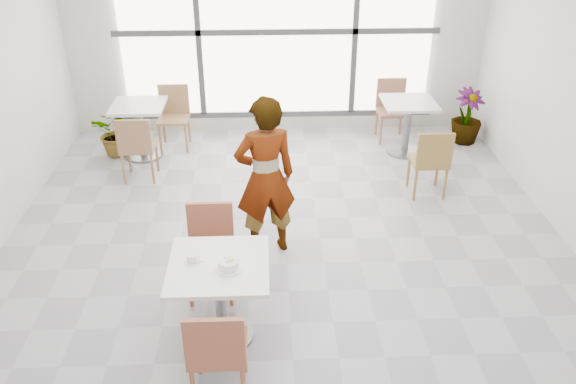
{
  "coord_description": "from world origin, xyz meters",
  "views": [
    {
      "loc": [
        -0.18,
        -4.77,
        3.49
      ],
      "look_at": [
        0.0,
        -0.3,
        1.0
      ],
      "focal_mm": 36.27,
      "sensor_mm": 36.0,
      "label": 1
    }
  ],
  "objects_px": {
    "bg_chair_left_far": "(174,112)",
    "bg_table_right": "(408,120)",
    "coffee_cup": "(192,259)",
    "bg_table_left": "(140,123)",
    "bg_chair_right_far": "(391,105)",
    "main_table": "(220,287)",
    "chair_far": "(211,244)",
    "bg_chair_right_near": "(431,159)",
    "bg_chair_left_near": "(137,145)",
    "plant_left": "(117,132)",
    "oatmeal_bowl": "(229,265)",
    "plant_right": "(467,116)",
    "person": "(265,178)",
    "chair_near": "(217,349)"
  },
  "relations": [
    {
      "from": "bg_chair_left_far",
      "to": "bg_chair_right_far",
      "type": "bearing_deg",
      "value": 2.8
    },
    {
      "from": "main_table",
      "to": "bg_chair_left_far",
      "type": "distance_m",
      "value": 4.07
    },
    {
      "from": "person",
      "to": "bg_table_right",
      "type": "relative_size",
      "value": 2.24
    },
    {
      "from": "bg_table_left",
      "to": "plant_right",
      "type": "xyz_separation_m",
      "value": [
        4.58,
        0.28,
        -0.09
      ]
    },
    {
      "from": "main_table",
      "to": "coffee_cup",
      "type": "distance_m",
      "value": 0.33
    },
    {
      "from": "bg_chair_left_near",
      "to": "oatmeal_bowl",
      "type": "bearing_deg",
      "value": 113.63
    },
    {
      "from": "chair_near",
      "to": "coffee_cup",
      "type": "bearing_deg",
      "value": -72.61
    },
    {
      "from": "bg_chair_right_far",
      "to": "plant_right",
      "type": "relative_size",
      "value": 1.1
    },
    {
      "from": "bg_chair_left_far",
      "to": "bg_table_right",
      "type": "bearing_deg",
      "value": -6.6
    },
    {
      "from": "bg_table_right",
      "to": "chair_far",
      "type": "bearing_deg",
      "value": -130.01
    },
    {
      "from": "bg_table_right",
      "to": "bg_chair_right_near",
      "type": "height_order",
      "value": "bg_chair_right_near"
    },
    {
      "from": "bg_chair_right_near",
      "to": "plant_left",
      "type": "distance_m",
      "value": 4.21
    },
    {
      "from": "chair_far",
      "to": "bg_chair_right_far",
      "type": "xyz_separation_m",
      "value": [
        2.35,
        3.47,
        0.0
      ]
    },
    {
      "from": "bg_table_right",
      "to": "bg_chair_right_near",
      "type": "distance_m",
      "value": 1.26
    },
    {
      "from": "person",
      "to": "plant_right",
      "type": "distance_m",
      "value": 3.93
    },
    {
      "from": "chair_near",
      "to": "bg_chair_left_near",
      "type": "distance_m",
      "value": 3.78
    },
    {
      "from": "oatmeal_bowl",
      "to": "plant_right",
      "type": "height_order",
      "value": "oatmeal_bowl"
    },
    {
      "from": "bg_table_right",
      "to": "bg_chair_left_near",
      "type": "bearing_deg",
      "value": -168.69
    },
    {
      "from": "coffee_cup",
      "to": "bg_chair_left_near",
      "type": "bearing_deg",
      "value": 109.33
    },
    {
      "from": "bg_chair_left_near",
      "to": "plant_left",
      "type": "distance_m",
      "value": 0.92
    },
    {
      "from": "bg_chair_left_far",
      "to": "person",
      "type": "bearing_deg",
      "value": -64.63
    },
    {
      "from": "main_table",
      "to": "bg_table_left",
      "type": "height_order",
      "value": "same"
    },
    {
      "from": "coffee_cup",
      "to": "bg_chair_left_near",
      "type": "height_order",
      "value": "bg_chair_left_near"
    },
    {
      "from": "chair_far",
      "to": "bg_chair_left_near",
      "type": "distance_m",
      "value": 2.48
    },
    {
      "from": "person",
      "to": "bg_chair_right_near",
      "type": "height_order",
      "value": "person"
    },
    {
      "from": "oatmeal_bowl",
      "to": "bg_table_left",
      "type": "bearing_deg",
      "value": 110.53
    },
    {
      "from": "bg_chair_right_near",
      "to": "coffee_cup",
      "type": "bearing_deg",
      "value": 42.07
    },
    {
      "from": "bg_chair_left_near",
      "to": "bg_chair_right_far",
      "type": "height_order",
      "value": "same"
    },
    {
      "from": "bg_chair_right_far",
      "to": "plant_left",
      "type": "bearing_deg",
      "value": -173.45
    },
    {
      "from": "person",
      "to": "bg_chair_left_far",
      "type": "xyz_separation_m",
      "value": [
        -1.27,
        2.68,
        -0.34
      ]
    },
    {
      "from": "person",
      "to": "plant_right",
      "type": "bearing_deg",
      "value": -151.86
    },
    {
      "from": "bg_table_left",
      "to": "bg_chair_right_near",
      "type": "bearing_deg",
      "value": -19.58
    },
    {
      "from": "coffee_cup",
      "to": "plant_left",
      "type": "bearing_deg",
      "value": 111.59
    },
    {
      "from": "person",
      "to": "bg_chair_left_far",
      "type": "height_order",
      "value": "person"
    },
    {
      "from": "oatmeal_bowl",
      "to": "bg_table_left",
      "type": "height_order",
      "value": "oatmeal_bowl"
    },
    {
      "from": "bg_table_right",
      "to": "coffee_cup",
      "type": "bearing_deg",
      "value": -125.61
    },
    {
      "from": "chair_far",
      "to": "plant_left",
      "type": "bearing_deg",
      "value": 116.72
    },
    {
      "from": "plant_right",
      "to": "bg_table_right",
      "type": "bearing_deg",
      "value": -161.71
    },
    {
      "from": "main_table",
      "to": "person",
      "type": "relative_size",
      "value": 0.48
    },
    {
      "from": "coffee_cup",
      "to": "bg_table_left",
      "type": "xyz_separation_m",
      "value": [
        -1.09,
        3.59,
        -0.29
      ]
    },
    {
      "from": "bg_table_left",
      "to": "bg_table_right",
      "type": "height_order",
      "value": "same"
    },
    {
      "from": "bg_chair_right_far",
      "to": "bg_chair_right_near",
      "type": "bearing_deg",
      "value": -86.36
    },
    {
      "from": "person",
      "to": "oatmeal_bowl",
      "type": "bearing_deg",
      "value": 63.75
    },
    {
      "from": "plant_right",
      "to": "plant_left",
      "type": "bearing_deg",
      "value": -177.35
    },
    {
      "from": "main_table",
      "to": "bg_table_left",
      "type": "relative_size",
      "value": 1.07
    },
    {
      "from": "coffee_cup",
      "to": "main_table",
      "type": "bearing_deg",
      "value": -10.14
    },
    {
      "from": "chair_near",
      "to": "bg_table_left",
      "type": "distance_m",
      "value": 4.51
    },
    {
      "from": "plant_right",
      "to": "main_table",
      "type": "bearing_deg",
      "value": -130.0
    },
    {
      "from": "oatmeal_bowl",
      "to": "bg_chair_left_far",
      "type": "xyz_separation_m",
      "value": [
        -0.98,
        4.05,
        -0.29
      ]
    },
    {
      "from": "oatmeal_bowl",
      "to": "plant_left",
      "type": "distance_m",
      "value": 4.16
    }
  ]
}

